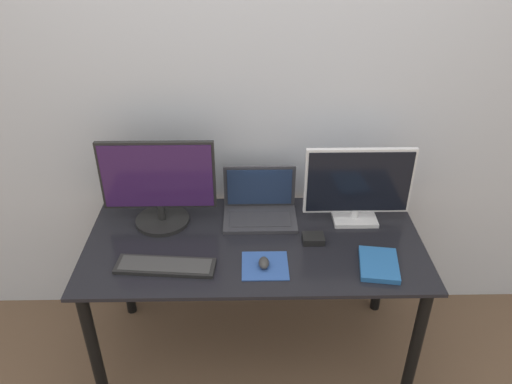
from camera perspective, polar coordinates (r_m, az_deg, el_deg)
name	(u,v)px	position (r m, az deg, el deg)	size (l,w,h in m)	color
wall_back	(253,101)	(2.44, -0.37, 10.33)	(7.00, 0.05, 2.50)	silver
desk	(254,260)	(2.38, -0.18, -7.81)	(1.55, 0.74, 0.74)	black
monitor_left	(159,185)	(2.37, -11.08, 0.79)	(0.53, 0.26, 0.43)	black
monitor_right	(358,186)	(2.39, 11.60, 0.72)	(0.51, 0.15, 0.39)	silver
laptop	(260,206)	(2.45, 0.44, -1.56)	(0.35, 0.23, 0.24)	#333338
keyboard	(165,266)	(2.19, -10.32, -8.31)	(0.43, 0.16, 0.02)	black
mousepad	(265,266)	(2.17, 1.03, -8.42)	(0.20, 0.19, 0.00)	#2D519E
mouse	(264,263)	(2.15, 0.90, -8.10)	(0.05, 0.07, 0.04)	#333333
book	(379,264)	(2.22, 13.86, -8.05)	(0.19, 0.24, 0.02)	#235B9E
power_brick	(313,238)	(2.31, 6.56, -5.30)	(0.10, 0.08, 0.03)	black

